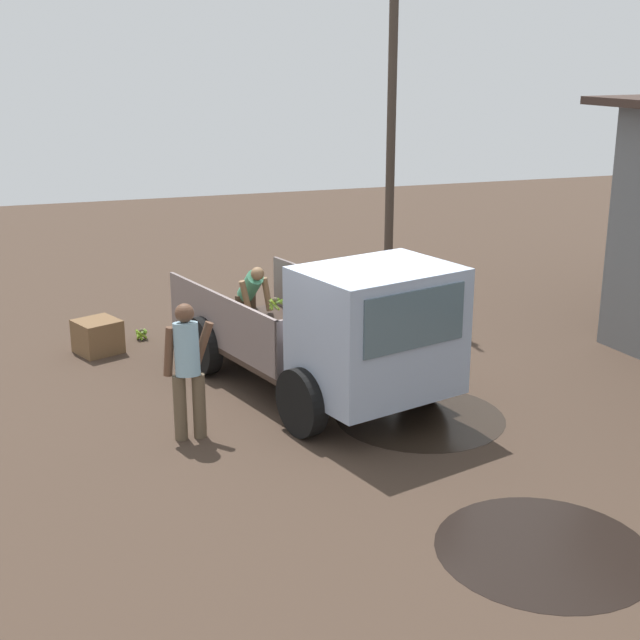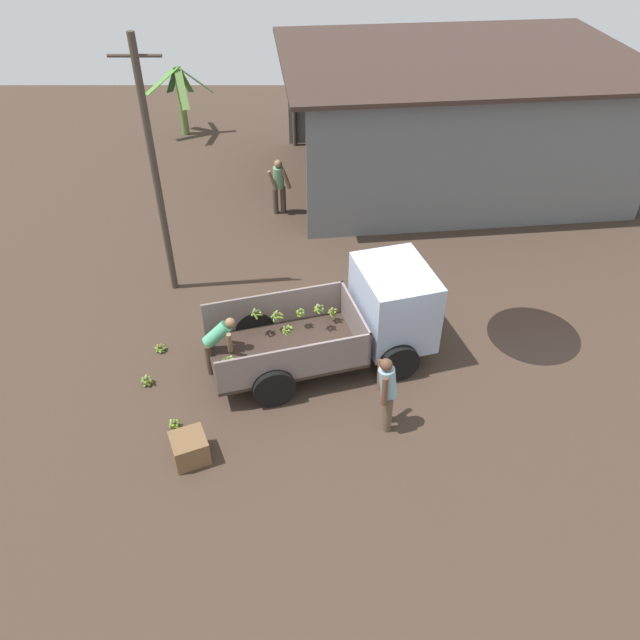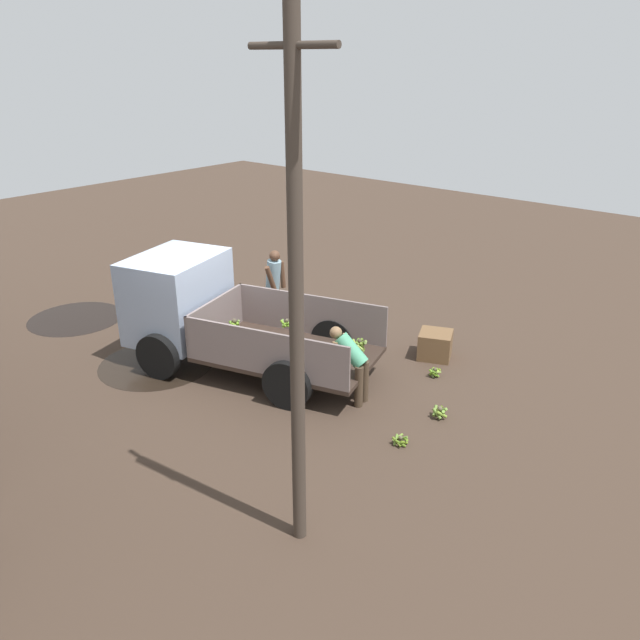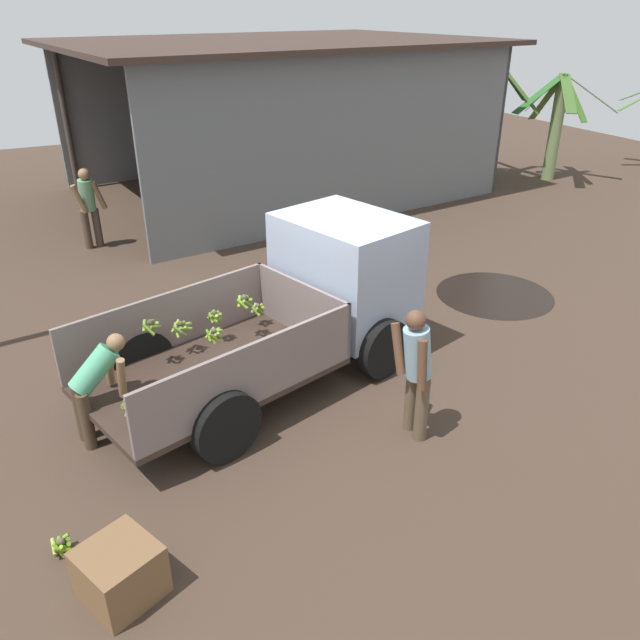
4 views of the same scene
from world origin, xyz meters
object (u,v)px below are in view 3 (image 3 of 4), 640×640
object	(u,v)px
banana_bunch_on_ground_1	(435,372)
wooden_crate_0	(435,345)
person_worker_loading	(352,360)
banana_bunch_on_ground_2	(440,412)
banana_bunch_on_ground_0	(400,440)
utility_pole	(296,302)
person_foreground_visitor	(274,283)
cargo_truck	(200,308)

from	to	relation	value
banana_bunch_on_ground_1	wooden_crate_0	size ratio (longest dim) A/B	0.32
person_worker_loading	banana_bunch_on_ground_2	world-z (taller)	person_worker_loading
banana_bunch_on_ground_0	wooden_crate_0	xyz separation A→B (m)	(1.15, -2.96, 0.18)
person_worker_loading	wooden_crate_0	size ratio (longest dim) A/B	2.13
utility_pole	person_foreground_visitor	world-z (taller)	utility_pole
utility_pole	wooden_crate_0	xyz separation A→B (m)	(1.28, -5.38, -2.81)
cargo_truck	banana_bunch_on_ground_1	size ratio (longest dim) A/B	25.41
person_worker_loading	banana_bunch_on_ground_0	xyz separation A→B (m)	(-1.38, 0.57, -0.68)
banana_bunch_on_ground_2	person_worker_loading	bearing A→B (deg)	18.43
cargo_truck	banana_bunch_on_ground_2	xyz separation A→B (m)	(-4.63, -1.05, -0.94)
utility_pole	person_worker_loading	world-z (taller)	utility_pole
person_foreground_visitor	banana_bunch_on_ground_2	size ratio (longest dim) A/B	6.15
banana_bunch_on_ground_0	banana_bunch_on_ground_1	size ratio (longest dim) A/B	1.33
banana_bunch_on_ground_0	wooden_crate_0	bearing A→B (deg)	-68.77
person_foreground_visitor	banana_bunch_on_ground_1	bearing A→B (deg)	3.81
utility_pole	cargo_truck	bearing A→B (deg)	-27.32
cargo_truck	utility_pole	xyz separation A→B (m)	(-4.69, 2.42, 2.02)
person_foreground_visitor	banana_bunch_on_ground_2	distance (m)	4.98
banana_bunch_on_ground_0	wooden_crate_0	size ratio (longest dim) A/B	0.42
cargo_truck	utility_pole	size ratio (longest dim) A/B	0.83
cargo_truck	banana_bunch_on_ground_1	world-z (taller)	cargo_truck
wooden_crate_0	person_worker_loading	bearing A→B (deg)	84.50
banana_bunch_on_ground_2	wooden_crate_0	bearing A→B (deg)	-57.51
utility_pole	banana_bunch_on_ground_0	xyz separation A→B (m)	(0.13, -2.43, -2.99)
person_foreground_visitor	banana_bunch_on_ground_2	bearing A→B (deg)	-10.33
utility_pole	wooden_crate_0	world-z (taller)	utility_pole
utility_pole	person_foreground_visitor	xyz separation A→B (m)	(4.85, -4.59, -2.14)
cargo_truck	person_worker_loading	world-z (taller)	cargo_truck
utility_pole	banana_bunch_on_ground_0	bearing A→B (deg)	-86.95
person_worker_loading	wooden_crate_0	distance (m)	2.45
banana_bunch_on_ground_0	banana_bunch_on_ground_2	size ratio (longest dim) A/B	0.95
cargo_truck	wooden_crate_0	bearing A→B (deg)	-155.14
person_worker_loading	banana_bunch_on_ground_0	size ratio (longest dim) A/B	5.03
banana_bunch_on_ground_1	banana_bunch_on_ground_2	size ratio (longest dim) A/B	0.71
utility_pole	banana_bunch_on_ground_1	bearing A→B (deg)	-79.71
utility_pole	banana_bunch_on_ground_2	world-z (taller)	utility_pole
wooden_crate_0	cargo_truck	bearing A→B (deg)	40.93
cargo_truck	wooden_crate_0	world-z (taller)	cargo_truck
person_foreground_visitor	banana_bunch_on_ground_2	xyz separation A→B (m)	(-4.79, 1.11, -0.82)
person_foreground_visitor	utility_pole	bearing A→B (deg)	-40.66
person_worker_loading	cargo_truck	bearing A→B (deg)	0.66
utility_pole	banana_bunch_on_ground_1	world-z (taller)	utility_pole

